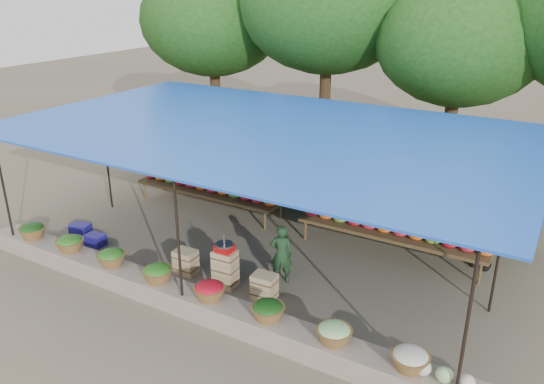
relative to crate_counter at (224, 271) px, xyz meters
The scene contains 16 objects.
ground 1.74m from the crate_counter, 92.70° to the left, with size 60.00×60.00×0.00m, color #5F5946.
stone_curb 1.05m from the crate_counter, 94.44° to the right, with size 10.60×0.55×0.40m, color gray.
stall_canopy 2.96m from the crate_counter, 92.59° to the left, with size 10.80×6.60×2.82m.
produce_baskets 1.08m from the crate_counter, 99.86° to the right, with size 8.98×0.58×0.34m.
netting_backdrop 4.95m from the crate_counter, 90.95° to the left, with size 10.60×0.06×2.50m, color #17431A.
tree_row 8.96m from the crate_counter, 86.90° to the left, with size 16.51×5.50×7.12m.
fruit_table_left 4.01m from the crate_counter, 130.03° to the left, with size 4.21×0.95×0.93m.
fruit_table_right 3.92m from the crate_counter, 51.59° to the left, with size 4.21×0.95×0.93m.
crate_counter is the anchor object (origin of this frame).
weighing_scale 0.55m from the crate_counter, ahead, with size 0.35×0.35×0.38m.
vendor_seated 1.18m from the crate_counter, 38.24° to the left, with size 0.45×0.29×1.23m, color #1A3A1E.
customer_left 5.06m from the crate_counter, 131.95° to the left, with size 0.91×0.71×1.88m, color slate.
customer_mid 4.67m from the crate_counter, 60.23° to the left, with size 1.19×0.69×1.85m, color slate.
customer_right 5.50m from the crate_counter, 38.72° to the left, with size 1.08×0.45×1.85m, color slate.
blue_crate_front 3.56m from the crate_counter, behind, with size 0.44×0.31×0.26m, color navy.
blue_crate_back 4.28m from the crate_counter, behind, with size 0.45×0.32×0.27m, color navy.
Camera 1 is at (5.51, -9.12, 5.65)m, focal length 35.00 mm.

